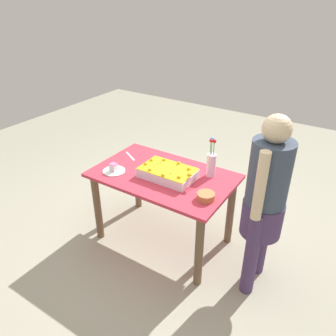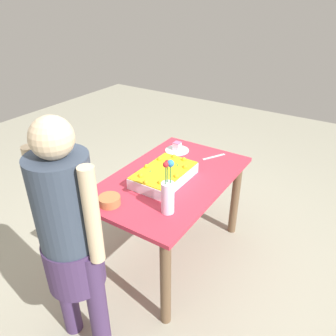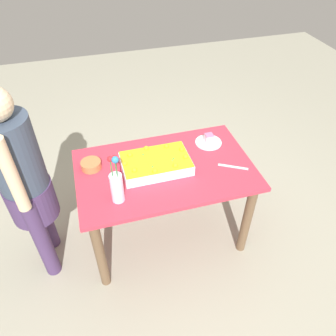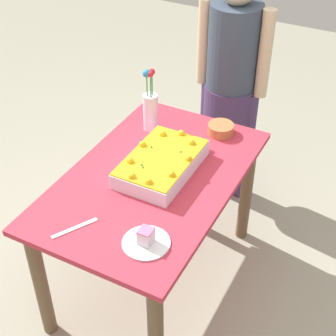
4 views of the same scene
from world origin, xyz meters
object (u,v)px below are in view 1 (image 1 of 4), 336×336
object	(u,v)px
serving_plate_with_slice	(114,169)
cake_knife	(130,156)
fruit_bowl	(206,196)
person_standing	(265,197)
sheet_cake	(168,173)
flower_vase	(211,163)

from	to	relation	value
serving_plate_with_slice	cake_knife	distance (m)	0.32
serving_plate_with_slice	fruit_bowl	world-z (taller)	serving_plate_with_slice
cake_knife	person_standing	distance (m)	1.41
serving_plate_with_slice	person_standing	world-z (taller)	person_standing
serving_plate_with_slice	cake_knife	xyz separation A→B (m)	(-0.07, 0.32, -0.02)
cake_knife	fruit_bowl	world-z (taller)	fruit_bowl
serving_plate_with_slice	sheet_cake	bearing A→B (deg)	20.87
fruit_bowl	person_standing	size ratio (longest dim) A/B	0.10
serving_plate_with_slice	person_standing	distance (m)	1.35
sheet_cake	cake_knife	xyz separation A→B (m)	(-0.53, 0.14, -0.04)
fruit_bowl	serving_plate_with_slice	bearing A→B (deg)	-176.90
flower_vase	fruit_bowl	bearing A→B (deg)	-69.34
sheet_cake	serving_plate_with_slice	size ratio (longest dim) A/B	2.33
serving_plate_with_slice	flower_vase	size ratio (longest dim) A/B	0.57
cake_knife	flower_vase	xyz separation A→B (m)	(0.84, 0.09, 0.13)
serving_plate_with_slice	person_standing	xyz separation A→B (m)	(1.33, 0.17, 0.09)
sheet_cake	serving_plate_with_slice	xyz separation A→B (m)	(-0.47, -0.18, -0.02)
cake_knife	flower_vase	size ratio (longest dim) A/B	0.59
serving_plate_with_slice	fruit_bowl	xyz separation A→B (m)	(0.91, 0.05, 0.01)
sheet_cake	person_standing	distance (m)	0.87
sheet_cake	flower_vase	xyz separation A→B (m)	(0.30, 0.23, 0.08)
sheet_cake	serving_plate_with_slice	bearing A→B (deg)	-159.13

